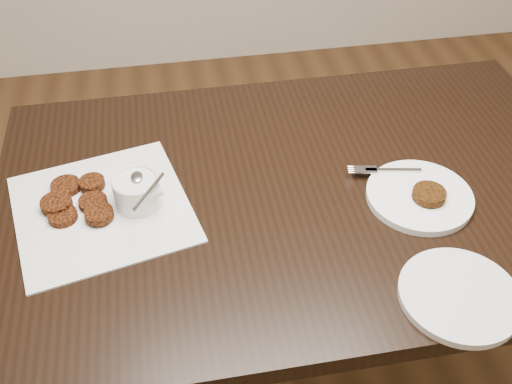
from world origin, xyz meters
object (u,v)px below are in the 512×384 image
(sauce_ramekin, at_px, (135,179))
(plate_empty, at_px, (459,296))
(table, at_px, (296,297))
(plate_with_patty, at_px, (420,193))
(napkin, at_px, (102,209))

(sauce_ramekin, height_order, plate_empty, sauce_ramekin)
(table, bearing_deg, plate_with_patty, -19.86)
(napkin, xyz_separation_m, plate_empty, (0.61, -0.33, 0.01))
(sauce_ramekin, relative_size, plate_with_patty, 0.60)
(napkin, distance_m, plate_empty, 0.69)
(plate_empty, bearing_deg, sauce_ramekin, 148.00)
(napkin, bearing_deg, table, -0.30)
(table, height_order, plate_with_patty, plate_with_patty)
(plate_empty, bearing_deg, napkin, 151.35)
(sauce_ramekin, relative_size, plate_empty, 0.62)
(sauce_ramekin, bearing_deg, table, -0.66)
(napkin, bearing_deg, sauce_ramekin, 1.35)
(table, height_order, napkin, napkin)
(table, height_order, plate_empty, plate_empty)
(table, relative_size, plate_with_patty, 5.94)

